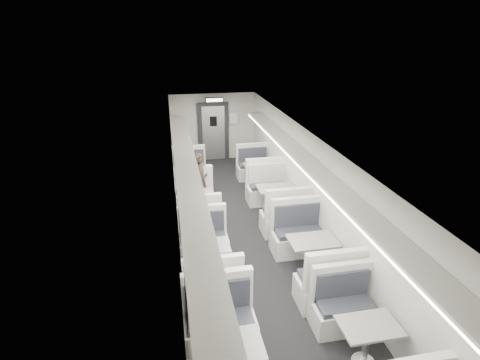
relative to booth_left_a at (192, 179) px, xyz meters
name	(u,v)px	position (x,y,z in m)	size (l,w,h in m)	color
room	(248,197)	(1.00, -3.27, 0.83)	(3.24, 12.24, 2.64)	black
booth_left_a	(192,179)	(0.00, 0.00, 0.00)	(1.03, 2.08, 1.11)	beige
booth_left_b	(197,205)	(0.00, -1.77, -0.01)	(1.00, 2.03, 1.08)	beige
booth_left_c	(208,261)	(0.00, -4.26, 0.00)	(1.02, 2.07, 1.11)	beige
booth_right_a	(259,176)	(2.00, -0.13, 0.00)	(1.02, 2.07, 1.11)	beige
booth_right_b	(276,201)	(2.00, -2.01, 0.04)	(1.13, 2.28, 1.22)	beige
booth_right_c	(312,257)	(2.00, -4.54, 0.03)	(1.11, 2.25, 1.20)	beige
booth_right_d	(366,344)	(2.00, -6.69, -0.01)	(1.00, 2.03, 1.09)	beige
passenger	(200,180)	(0.17, -1.00, 0.37)	(0.54, 0.35, 1.48)	black
window_a	(173,147)	(-0.49, 0.13, 0.98)	(0.02, 1.18, 0.84)	black
window_b	(175,175)	(-0.49, -2.07, 0.98)	(0.02, 1.18, 0.84)	black
window_c	(179,219)	(-0.49, -4.27, 0.98)	(0.02, 1.18, 0.84)	black
window_d	(186,301)	(-0.49, -6.47, 0.98)	(0.02, 1.18, 0.84)	black
luggage_rack_left	(189,175)	(-0.24, -3.57, 1.54)	(0.46, 10.40, 0.09)	beige
luggage_rack_right	(311,166)	(2.24, -3.57, 1.54)	(0.46, 10.40, 0.09)	beige
vestibule_door	(213,132)	(1.00, 2.66, 0.67)	(1.10, 0.13, 2.10)	black
exit_sign	(214,100)	(1.00, 2.18, 1.91)	(0.62, 0.12, 0.16)	black
wall_notice	(234,119)	(1.75, 2.65, 1.13)	(0.32, 0.02, 0.40)	silver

